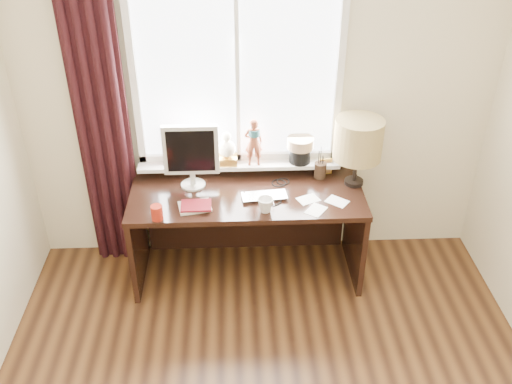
{
  "coord_description": "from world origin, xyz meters",
  "views": [
    {
      "loc": [
        -0.19,
        -1.85,
        2.99
      ],
      "look_at": [
        -0.05,
        1.25,
        1.0
      ],
      "focal_mm": 40.0,
      "sensor_mm": 36.0,
      "label": 1
    }
  ],
  "objects_px": {
    "red_cup": "(157,213)",
    "monitor": "(191,153)",
    "laptop": "(265,196)",
    "table_lamp": "(358,140)",
    "desk": "(247,213)",
    "mug": "(265,204)"
  },
  "relations": [
    {
      "from": "red_cup",
      "to": "monitor",
      "type": "bearing_deg",
      "value": 62.15
    },
    {
      "from": "laptop",
      "to": "table_lamp",
      "type": "bearing_deg",
      "value": 8.45
    },
    {
      "from": "monitor",
      "to": "table_lamp",
      "type": "height_order",
      "value": "table_lamp"
    },
    {
      "from": "desk",
      "to": "table_lamp",
      "type": "height_order",
      "value": "table_lamp"
    },
    {
      "from": "mug",
      "to": "monitor",
      "type": "bearing_deg",
      "value": 145.36
    },
    {
      "from": "table_lamp",
      "to": "desk",
      "type": "bearing_deg",
      "value": 179.93
    },
    {
      "from": "red_cup",
      "to": "desk",
      "type": "relative_size",
      "value": 0.06
    },
    {
      "from": "laptop",
      "to": "red_cup",
      "type": "distance_m",
      "value": 0.78
    },
    {
      "from": "mug",
      "to": "desk",
      "type": "distance_m",
      "value": 0.47
    },
    {
      "from": "table_lamp",
      "to": "laptop",
      "type": "bearing_deg",
      "value": -166.06
    },
    {
      "from": "laptop",
      "to": "red_cup",
      "type": "height_order",
      "value": "red_cup"
    },
    {
      "from": "table_lamp",
      "to": "mug",
      "type": "bearing_deg",
      "value": -153.77
    },
    {
      "from": "red_cup",
      "to": "table_lamp",
      "type": "xyz_separation_m",
      "value": [
        1.41,
        0.4,
        0.31
      ]
    },
    {
      "from": "desk",
      "to": "monitor",
      "type": "height_order",
      "value": "monitor"
    },
    {
      "from": "mug",
      "to": "desk",
      "type": "xyz_separation_m",
      "value": [
        -0.12,
        0.34,
        -0.3
      ]
    },
    {
      "from": "red_cup",
      "to": "desk",
      "type": "bearing_deg",
      "value": 32.84
    },
    {
      "from": "monitor",
      "to": "red_cup",
      "type": "bearing_deg",
      "value": -117.85
    },
    {
      "from": "red_cup",
      "to": "table_lamp",
      "type": "relative_size",
      "value": 0.2
    },
    {
      "from": "mug",
      "to": "red_cup",
      "type": "relative_size",
      "value": 1.06
    },
    {
      "from": "laptop",
      "to": "monitor",
      "type": "bearing_deg",
      "value": 154.57
    },
    {
      "from": "desk",
      "to": "table_lamp",
      "type": "xyz_separation_m",
      "value": [
        0.8,
        -0.0,
        0.61
      ]
    },
    {
      "from": "table_lamp",
      "to": "monitor",
      "type": "bearing_deg",
      "value": 178.97
    }
  ]
}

